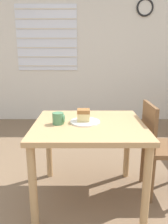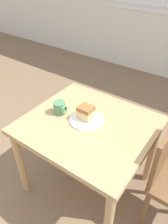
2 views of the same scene
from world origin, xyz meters
TOP-DOWN VIEW (x-y plane):
  - wall_back at (-0.00, 3.03)m, footprint 10.00×0.09m
  - dining_table_near at (0.08, 0.54)m, footprint 0.91×0.83m
  - chair_near_window at (0.73, 0.63)m, footprint 0.39×0.39m
  - plate at (0.05, 0.55)m, footprint 0.25×0.25m
  - cake_slice at (0.03, 0.57)m, footprint 0.10×0.09m
  - coffee_mug at (-0.17, 0.51)m, footprint 0.10×0.09m

SIDE VIEW (x-z plane):
  - chair_near_window at x=0.73m, z-range 0.05..0.91m
  - dining_table_near at x=0.08m, z-range 0.25..0.96m
  - plate at x=0.05m, z-range 0.71..0.72m
  - coffee_mug at x=-0.17m, z-range 0.71..0.81m
  - cake_slice at x=0.03m, z-range 0.73..0.82m
  - wall_back at x=0.00m, z-range 0.00..2.80m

